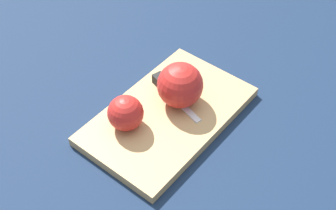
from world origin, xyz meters
The scene contains 6 objects.
ground_plane centered at (0.00, 0.00, 0.00)m, with size 4.00×4.00×0.00m, color #14233D.
cutting_board centered at (0.00, 0.00, 0.01)m, with size 0.33×0.20×0.02m.
apple_half_left centered at (-0.07, 0.04, 0.05)m, with size 0.07×0.07×0.07m.
apple_half_right centered at (0.04, 0.00, 0.06)m, with size 0.09×0.09×0.09m.
knife centered at (0.05, 0.04, 0.03)m, with size 0.06×0.14×0.02m.
apple_slice centered at (0.08, 0.05, 0.02)m, with size 0.07×0.07×0.01m.
Camera 1 is at (-0.48, -0.38, 0.68)m, focal length 50.00 mm.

